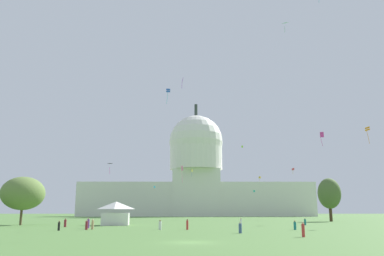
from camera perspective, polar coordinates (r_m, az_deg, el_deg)
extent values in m
plane|color=#4C7538|center=(39.89, -0.33, -16.24)|extent=(800.00, 800.00, 0.00)
cube|color=silver|center=(226.16, -7.80, -10.22)|extent=(65.12, 18.25, 18.58)
cube|color=silver|center=(227.34, 8.97, -10.19)|extent=(65.12, 18.25, 18.58)
cube|color=silver|center=(224.54, 0.61, -9.36)|extent=(26.08, 20.07, 26.04)
cylinder|color=silver|center=(226.45, 0.59, -4.04)|extent=(29.93, 29.93, 16.01)
sphere|color=silver|center=(227.69, 0.59, -2.05)|extent=(30.85, 30.85, 30.85)
cylinder|color=#2D3833|center=(231.69, 0.58, 2.58)|extent=(1.80, 1.80, 7.08)
cube|color=white|center=(88.36, -11.00, -12.82)|extent=(6.11, 6.37, 2.57)
pyramid|color=white|center=(88.35, -10.93, -10.94)|extent=(6.42, 6.69, 1.61)
cylinder|color=brown|center=(94.92, -23.50, -11.38)|extent=(0.51, 0.51, 4.61)
ellipsoid|color=olive|center=(94.99, -23.27, -8.69)|extent=(12.37, 12.73, 7.25)
cylinder|color=#42301E|center=(123.66, 19.44, -11.40)|extent=(0.88, 0.88, 5.39)
ellipsoid|color=#4C6633|center=(123.77, 19.27, -8.93)|extent=(8.42, 8.23, 8.86)
cylinder|color=#1E757A|center=(67.82, 14.69, -13.56)|extent=(0.45, 0.45, 1.25)
sphere|color=brown|center=(67.80, 14.65, -12.93)|extent=(0.25, 0.25, 0.23)
cylinder|color=silver|center=(66.20, -4.65, -13.91)|extent=(0.53, 0.53, 1.32)
sphere|color=brown|center=(66.18, -4.64, -13.23)|extent=(0.30, 0.30, 0.26)
cylinder|color=tan|center=(69.10, -14.20, -13.47)|extent=(0.55, 0.55, 1.41)
sphere|color=tan|center=(69.07, -14.16, -12.79)|extent=(0.33, 0.33, 0.24)
cylinder|color=black|center=(66.65, -18.72, -13.35)|extent=(0.46, 0.46, 1.28)
sphere|color=brown|center=(66.62, -18.68, -12.70)|extent=(0.30, 0.30, 0.23)
cylinder|color=#3D5684|center=(56.19, 7.00, -14.24)|extent=(0.57, 0.57, 1.30)
sphere|color=beige|center=(56.16, 6.98, -13.47)|extent=(0.27, 0.27, 0.20)
cylinder|color=maroon|center=(67.96, -15.03, -13.49)|extent=(0.57, 0.57, 1.36)
sphere|color=beige|center=(67.94, -15.00, -12.82)|extent=(0.30, 0.30, 0.22)
cylinder|color=red|center=(49.50, 15.81, -14.08)|extent=(0.41, 0.41, 1.52)
sphere|color=tan|center=(49.47, 15.75, -13.08)|extent=(0.24, 0.24, 0.22)
cylinder|color=#703D93|center=(74.31, -14.81, -13.26)|extent=(0.66, 0.66, 1.55)
sphere|color=tan|center=(74.29, -14.77, -12.58)|extent=(0.32, 0.32, 0.23)
cylinder|color=silver|center=(85.23, 7.10, -13.39)|extent=(0.58, 0.58, 1.37)
sphere|color=beige|center=(85.22, 7.09, -12.85)|extent=(0.32, 0.32, 0.23)
cylinder|color=maroon|center=(80.60, -17.89, -13.01)|extent=(0.51, 0.51, 1.37)
sphere|color=brown|center=(80.58, -17.86, -12.44)|extent=(0.27, 0.27, 0.24)
cylinder|color=#1E757A|center=(90.28, 16.07, -12.98)|extent=(0.61, 0.61, 1.25)
sphere|color=#A37556|center=(90.26, 16.04, -12.52)|extent=(0.29, 0.29, 0.21)
cylinder|color=red|center=(66.07, -0.69, -13.89)|extent=(0.47, 0.47, 1.47)
sphere|color=brown|center=(66.05, -0.68, -13.15)|extent=(0.30, 0.30, 0.23)
pyramid|color=black|center=(106.80, -11.72, -5.23)|extent=(1.27, 0.84, 0.25)
cylinder|color=#D1339E|center=(106.30, -11.84, -6.04)|extent=(0.25, 0.17, 1.78)
cube|color=purple|center=(94.14, -1.36, 6.98)|extent=(0.32, 0.98, 1.07)
cylinder|color=purple|center=(93.72, -1.47, 6.22)|extent=(0.10, 0.21, 1.68)
cube|color=orange|center=(91.07, 24.08, -0.24)|extent=(0.89, 0.85, 0.51)
cube|color=orange|center=(91.15, 24.05, 0.03)|extent=(0.89, 0.85, 0.51)
cylinder|color=orange|center=(90.79, 24.15, -1.21)|extent=(0.32, 0.33, 2.84)
cube|color=pink|center=(112.50, -1.44, -5.83)|extent=(0.61, 0.13, 1.40)
cylinder|color=pink|center=(112.27, -1.44, -7.06)|extent=(0.30, 0.51, 3.45)
cube|color=teal|center=(177.93, 8.99, -9.02)|extent=(0.90, 0.22, 0.84)
cube|color=yellow|center=(190.60, 0.01, -6.18)|extent=(0.41, 0.90, 1.25)
cylinder|color=blue|center=(190.43, -0.05, -6.70)|extent=(0.15, 0.08, 2.30)
cube|color=#D1339E|center=(108.10, 18.30, -0.91)|extent=(0.98, 0.95, 1.43)
cylinder|color=#D1339E|center=(107.71, 18.27, -1.91)|extent=(0.39, 0.27, 2.40)
cube|color=blue|center=(97.26, -3.47, 5.31)|extent=(1.06, 1.13, 0.66)
cube|color=blue|center=(97.40, -3.47, 5.59)|extent=(1.06, 1.13, 0.66)
cylinder|color=#33BCDB|center=(96.79, -3.60, 4.37)|extent=(0.40, 0.36, 2.89)
cube|color=#8CD133|center=(154.20, 7.29, -2.69)|extent=(0.69, 0.43, 0.92)
cube|color=red|center=(144.83, 14.43, -5.87)|extent=(0.86, 0.82, 0.48)
cube|color=red|center=(144.87, 14.42, -5.72)|extent=(0.86, 0.82, 0.48)
cylinder|color=gold|center=(144.71, 14.41, -6.23)|extent=(0.20, 0.18, 1.53)
cube|color=#33BCDB|center=(146.84, -5.46, -8.49)|extent=(0.76, 0.56, 0.74)
pyramid|color=green|center=(123.84, 13.29, 14.51)|extent=(1.75, 1.27, 0.30)
cylinder|color=green|center=(123.27, 13.30, 13.73)|extent=(0.21, 0.28, 2.04)
cube|color=gold|center=(181.88, 9.79, -7.13)|extent=(1.07, 1.08, 0.39)
cube|color=gold|center=(181.91, 9.79, -7.00)|extent=(1.07, 1.08, 0.39)
cylinder|color=gold|center=(181.77, 9.75, -7.43)|extent=(0.08, 0.27, 1.54)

